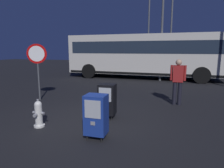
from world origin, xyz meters
The scene contains 11 objects.
ground_plane centered at (0.00, 0.00, 0.00)m, with size 60.00×60.00×0.00m, color black.
fire_hydrant centered at (-1.16, -0.67, 0.35)m, with size 0.33×0.32×0.75m.
newspaper_box_primary centered at (0.36, 0.49, 0.57)m, with size 0.48×0.42×1.02m.
newspaper_box_secondary centered at (0.54, -0.90, 0.57)m, with size 0.48×0.42×1.02m.
stop_sign centered at (-2.89, 1.72, 1.60)m, with size 0.71×0.31×2.23m.
pedestrian centered at (2.39, 2.55, 0.95)m, with size 0.55×0.22×1.67m.
bus_near centered at (0.32, 9.15, 1.71)m, with size 10.58×3.08×3.00m.
bus_far centered at (-0.65, 13.70, 1.71)m, with size 10.72×3.72×3.00m.
street_light_near_left centered at (2.08, 12.29, 4.06)m, with size 0.32×0.32×7.01m.
street_light_near_right centered at (1.53, 8.18, 3.83)m, with size 0.32×0.32×6.56m.
street_light_far_left centered at (0.16, 13.28, 3.96)m, with size 0.32×0.32×6.81m.
Camera 1 is at (2.06, -4.85, 2.01)m, focal length 31.49 mm.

